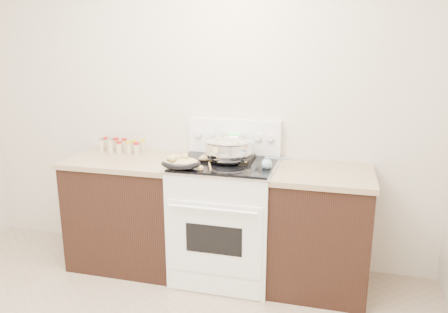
% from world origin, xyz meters
% --- Properties ---
extents(room_shell, '(4.10, 3.60, 2.75)m').
position_xyz_m(room_shell, '(0.00, 0.00, 1.70)').
color(room_shell, beige).
rests_on(room_shell, ground).
extents(counter_left, '(0.93, 0.67, 0.92)m').
position_xyz_m(counter_left, '(-0.48, 1.43, 0.46)').
color(counter_left, black).
rests_on(counter_left, ground).
extents(counter_right, '(0.73, 0.67, 0.92)m').
position_xyz_m(counter_right, '(1.08, 1.43, 0.46)').
color(counter_right, black).
rests_on(counter_right, ground).
extents(kitchen_range, '(0.78, 0.73, 1.22)m').
position_xyz_m(kitchen_range, '(0.35, 1.42, 0.49)').
color(kitchen_range, white).
rests_on(kitchen_range, ground).
extents(mixing_bowl, '(0.38, 0.38, 0.22)m').
position_xyz_m(mixing_bowl, '(0.36, 1.45, 1.03)').
color(mixing_bowl, silver).
rests_on(mixing_bowl, kitchen_range).
extents(roasting_pan, '(0.32, 0.25, 0.11)m').
position_xyz_m(roasting_pan, '(0.08, 1.15, 0.99)').
color(roasting_pan, black).
rests_on(roasting_pan, kitchen_range).
extents(baking_sheet, '(0.42, 0.29, 0.06)m').
position_xyz_m(baking_sheet, '(0.34, 1.50, 0.96)').
color(baking_sheet, black).
rests_on(baking_sheet, kitchen_range).
extents(wooden_spoon, '(0.10, 0.24, 0.04)m').
position_xyz_m(wooden_spoon, '(0.24, 1.20, 0.95)').
color(wooden_spoon, tan).
rests_on(wooden_spoon, kitchen_range).
extents(blue_ladle, '(0.18, 0.24, 0.10)m').
position_xyz_m(blue_ladle, '(0.69, 1.35, 0.98)').
color(blue_ladle, '#7BA0B8').
rests_on(blue_ladle, kitchen_range).
extents(spice_jars, '(0.39, 0.15, 0.13)m').
position_xyz_m(spice_jars, '(-0.61, 1.59, 0.98)').
color(spice_jars, '#BFB28C').
rests_on(spice_jars, counter_left).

